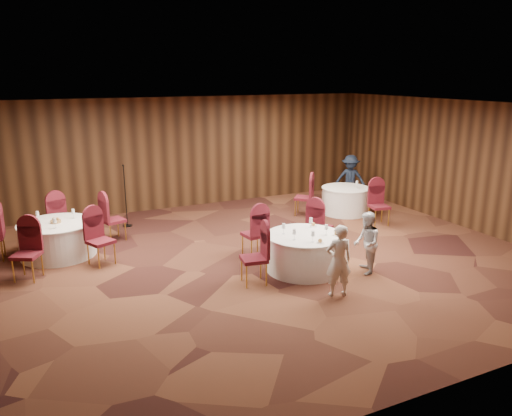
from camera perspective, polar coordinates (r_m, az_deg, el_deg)
name	(u,v)px	position (r m, az deg, el deg)	size (l,w,h in m)	color
ground	(252,262)	(10.57, -0.51, -6.14)	(12.00, 12.00, 0.00)	black
room_shell	(251,170)	(10.03, -0.54, 4.37)	(12.00, 12.00, 12.00)	silver
table_main	(304,252)	(10.08, 5.55, -5.03)	(1.56, 1.56, 0.74)	white
table_left	(58,239)	(11.63, -21.72, -3.30)	(1.60, 1.60, 0.74)	white
table_right	(345,200)	(14.30, 10.16, 0.90)	(1.34, 1.34, 0.74)	white
chairs_main	(278,239)	(10.44, 2.50, -3.51)	(2.84, 1.90, 1.00)	#420D19
chairs_left	(59,233)	(11.59, -21.61, -2.69)	(3.16, 3.03, 1.00)	#420D19
chairs_right	(340,202)	(13.59, 9.59, 0.72)	(1.97, 2.33, 1.00)	#420D19
tabletop_main	(313,230)	(9.92, 6.56, -2.52)	(1.01, 1.12, 0.22)	silver
tabletop_left	(56,219)	(11.51, -21.93, -1.18)	(0.80, 0.81, 0.22)	silver
tabletop_right	(357,183)	(14.14, 11.47, 2.84)	(0.08, 0.08, 0.22)	silver
mic_stand	(126,209)	(13.26, -14.60, -0.06)	(0.24, 0.24, 1.62)	black
woman_a	(339,261)	(8.92, 9.42, -5.96)	(0.48, 0.32, 1.32)	silver
woman_b	(366,243)	(10.03, 12.51, -3.93)	(0.60, 0.47, 1.24)	silver
man_c	(350,179)	(15.43, 10.71, 3.27)	(0.95, 0.54, 1.46)	black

